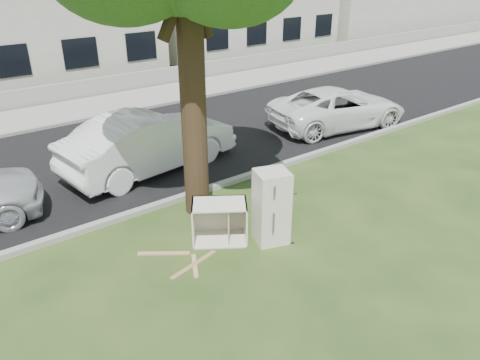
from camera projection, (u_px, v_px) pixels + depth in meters
ground at (262, 238)px, 9.55m from camera, size 120.00×120.00×0.00m
road at (133, 150)px, 13.86m from camera, size 120.00×7.00×0.01m
kerb_near at (197, 194)px, 11.31m from camera, size 120.00×0.18×0.12m
kerb_far at (89, 120)px, 16.41m from camera, size 120.00×0.18×0.12m
sidewalk at (74, 111)px, 17.45m from camera, size 120.00×2.80×0.01m
low_wall at (59, 92)px, 18.45m from camera, size 120.00×0.15×0.70m
fridge at (271, 207)px, 9.17m from camera, size 0.78×0.75×1.52m
cabinet at (220, 222)px, 9.33m from camera, size 1.27×1.16×0.84m
plank_a at (194, 265)px, 8.72m from camera, size 1.13×0.35×0.02m
plank_b at (164, 253)px, 9.04m from camera, size 0.87×0.67×0.02m
plank_c at (195, 266)px, 8.69m from camera, size 0.42×0.69×0.02m
car_center at (150, 142)px, 12.34m from camera, size 4.97×2.31×1.58m
car_right at (338, 108)px, 15.56m from camera, size 5.05×3.03×1.31m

